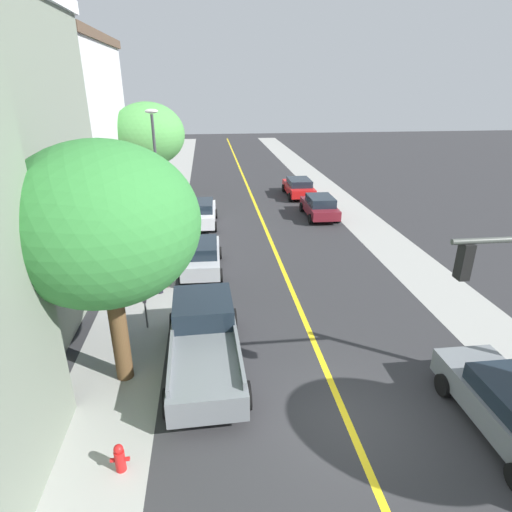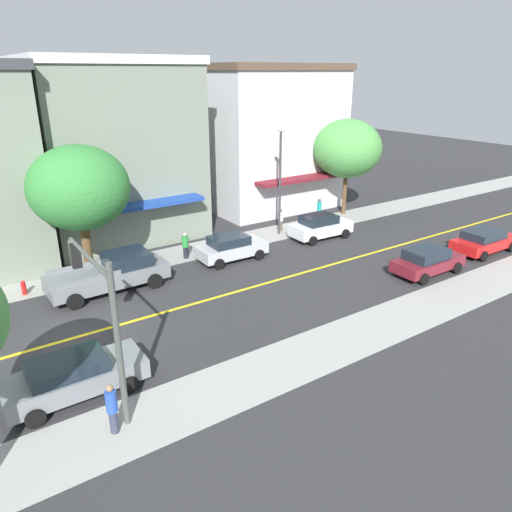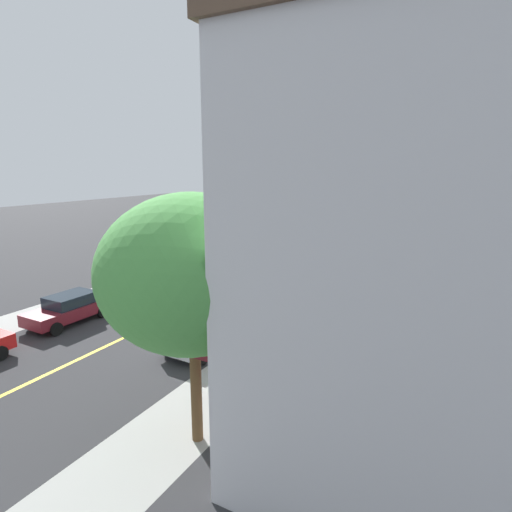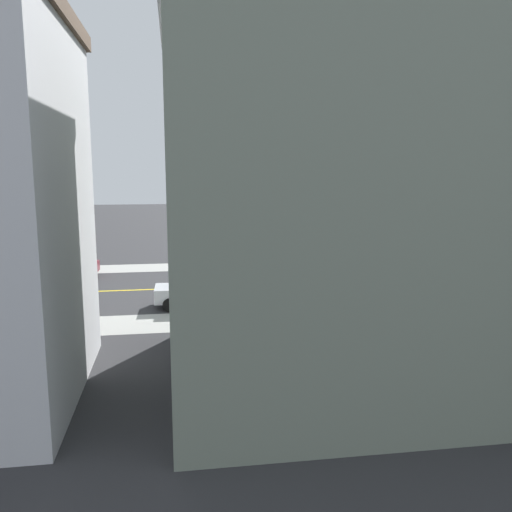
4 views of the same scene
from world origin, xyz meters
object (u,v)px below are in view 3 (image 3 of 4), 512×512
at_px(parking_meter, 332,274).
at_px(street_lamp, 270,249).
at_px(small_dog, 310,294).
at_px(grey_sedan_right_curb, 248,247).
at_px(pedestrian_teal_shirt, 237,368).
at_px(pedestrian_green_shirt, 315,284).
at_px(traffic_light_mast, 233,216).
at_px(maroon_sedan_right_curb, 69,308).
at_px(silver_sedan_left_curb, 273,289).
at_px(pedestrian_blue_shirt, 221,244).
at_px(street_tree_left_far, 351,210).
at_px(grey_pickup_truck, 314,263).
at_px(white_sedan_left_curb, 206,329).
at_px(street_tree_right_corner, 192,273).
at_px(fire_hydrant, 354,262).
at_px(street_tree_left_near, 239,194).
at_px(pedestrian_white_shirt, 275,331).

bearing_deg(parking_meter, street_lamp, 92.04).
height_order(street_lamp, small_dog, street_lamp).
relative_size(grey_sedan_right_curb, pedestrian_teal_shirt, 2.80).
bearing_deg(pedestrian_green_shirt, small_dog, 52.78).
distance_m(traffic_light_mast, maroon_sedan_right_curb, 18.35).
bearing_deg(parking_meter, traffic_light_mast, -26.00).
xyz_separation_m(silver_sedan_left_curb, pedestrian_blue_shirt, (10.48, -10.67, 0.13)).
height_order(street_tree_left_far, grey_sedan_right_curb, street_tree_left_far).
height_order(grey_pickup_truck, small_dog, grey_pickup_truck).
bearing_deg(silver_sedan_left_curb, white_sedan_left_curb, 1.78).
xyz_separation_m(street_tree_left_far, grey_pickup_truck, (2.46, 0.46, -4.00)).
bearing_deg(pedestrian_green_shirt, street_tree_right_corner, 66.25).
distance_m(white_sedan_left_curb, pedestrian_blue_shirt, 20.62).
relative_size(fire_hydrant, street_lamp, 0.11).
height_order(maroon_sedan_right_curb, small_dog, maroon_sedan_right_curb).
height_order(parking_meter, silver_sedan_left_curb, silver_sedan_left_curb).
height_order(silver_sedan_left_curb, pedestrian_teal_shirt, pedestrian_teal_shirt).
relative_size(grey_sedan_right_curb, pedestrian_green_shirt, 2.94).
bearing_deg(street_tree_right_corner, silver_sedan_left_curb, -74.10).
xyz_separation_m(silver_sedan_left_curb, pedestrian_teal_shirt, (-3.24, 9.70, 0.10)).
relative_size(street_tree_left_near, fire_hydrant, 9.17).
distance_m(parking_meter, street_lamp, 10.79).
height_order(pedestrian_white_shirt, pedestrian_teal_shirt, pedestrian_teal_shirt).
bearing_deg(grey_pickup_truck, pedestrian_teal_shirt, 9.79).
bearing_deg(white_sedan_left_curb, grey_pickup_truck, -176.94).
xyz_separation_m(traffic_light_mast, maroon_sedan_right_curb, (-1.01, 18.10, -2.89)).
bearing_deg(white_sedan_left_curb, silver_sedan_left_curb, -177.26).
bearing_deg(pedestrian_green_shirt, parking_meter, -124.41).
bearing_deg(street_tree_right_corner, small_dog, -82.49).
bearing_deg(small_dog, pedestrian_teal_shirt, -48.60).
bearing_deg(parking_meter, silver_sedan_left_curb, 67.96).
bearing_deg(pedestrian_blue_shirt, small_dog, 148.48).
xyz_separation_m(traffic_light_mast, pedestrian_white_shirt, (-11.73, 15.98, -2.84)).
distance_m(silver_sedan_left_curb, pedestrian_blue_shirt, 14.96).
distance_m(pedestrian_teal_shirt, pedestrian_blue_shirt, 24.56).
distance_m(fire_hydrant, pedestrian_white_shirt, 16.95).
bearing_deg(pedestrian_teal_shirt, street_tree_left_far, -135.17).
bearing_deg(pedestrian_green_shirt, white_sedan_left_curb, 48.64).
distance_m(street_tree_left_near, maroon_sedan_right_curb, 23.32).
bearing_deg(fire_hydrant, street_tree_right_corner, 94.23).
relative_size(street_tree_right_corner, pedestrian_teal_shirt, 4.32).
distance_m(parking_meter, grey_sedan_right_curb, 11.71).
height_order(silver_sedan_left_curb, pedestrian_white_shirt, pedestrian_white_shirt).
bearing_deg(pedestrian_blue_shirt, traffic_light_mast, 169.00).
bearing_deg(maroon_sedan_right_curb, fire_hydrant, 153.85).
distance_m(street_tree_left_far, pedestrian_white_shirt, 14.08).
distance_m(silver_sedan_left_curb, maroon_sedan_right_curb, 11.15).
xyz_separation_m(maroon_sedan_right_curb, pedestrian_green_shirt, (-9.67, -10.01, 0.06)).
bearing_deg(street_lamp, street_tree_left_near, -56.38).
height_order(street_tree_left_near, parking_meter, street_tree_left_near).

